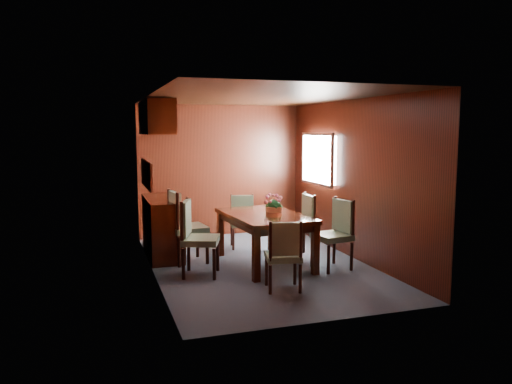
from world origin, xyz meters
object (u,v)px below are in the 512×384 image
object	(u,v)px
dining_table	(265,221)
sideboard	(162,227)
chair_left_near	(195,233)
chair_head	(284,252)
chair_right_near	(336,230)
flower_centerpiece	(274,203)

from	to	relation	value
dining_table	sideboard	bearing A→B (deg)	139.33
chair_left_near	chair_head	xyz separation A→B (m)	(0.89, -1.00, -0.08)
chair_head	chair_right_near	bearing A→B (deg)	45.87
dining_table	chair_left_near	size ratio (longest dim) A/B	1.61
dining_table	flower_centerpiece	distance (m)	0.34
chair_right_near	flower_centerpiece	xyz separation A→B (m)	(-0.70, 0.64, 0.32)
chair_right_near	dining_table	bearing A→B (deg)	52.15
chair_right_near	flower_centerpiece	distance (m)	1.00
dining_table	flower_centerpiece	xyz separation A→B (m)	(0.20, 0.15, 0.23)
flower_centerpiece	sideboard	bearing A→B (deg)	151.32
dining_table	chair_head	size ratio (longest dim) A/B	1.88
chair_right_near	chair_head	size ratio (longest dim) A/B	1.12
chair_right_near	chair_head	bearing A→B (deg)	114.99
chair_left_near	dining_table	bearing A→B (deg)	121.39
sideboard	chair_right_near	xyz separation A→B (m)	(2.23, -1.48, 0.10)
sideboard	chair_head	bearing A→B (deg)	-62.16
sideboard	flower_centerpiece	size ratio (longest dim) A/B	5.37
chair_left_near	flower_centerpiece	world-z (taller)	chair_left_near
chair_left_near	flower_centerpiece	distance (m)	1.35
flower_centerpiece	chair_right_near	bearing A→B (deg)	-42.63
chair_head	sideboard	bearing A→B (deg)	129.68
sideboard	flower_centerpiece	bearing A→B (deg)	-28.68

